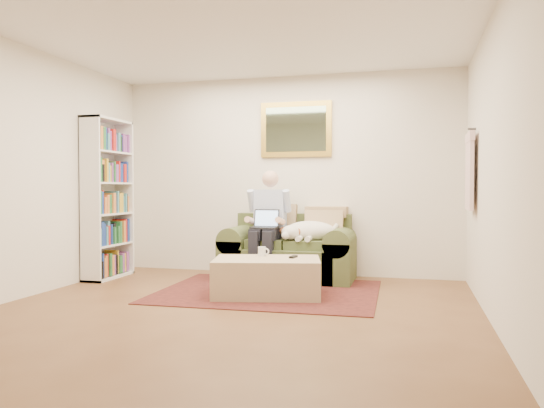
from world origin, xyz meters
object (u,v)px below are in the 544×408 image
at_px(sofa, 289,257).
at_px(ottoman, 267,277).
at_px(seated_man, 267,225).
at_px(coffee_mug, 262,251).
at_px(laptop, 265,223).
at_px(sleeping_dog, 310,231).
at_px(bookshelf, 108,199).

distance_m(sofa, ottoman, 1.08).
distance_m(seated_man, coffee_mug, 0.80).
bearing_deg(laptop, ottoman, -73.45).
distance_m(seated_man, ottoman, 1.07).
bearing_deg(coffee_mug, sofa, 84.24).
relative_size(laptop, coffee_mug, 3.12).
relative_size(sofa, sleeping_dog, 2.43).
height_order(laptop, ottoman, laptop).
distance_m(sleeping_dog, ottoman, 1.11).
height_order(laptop, coffee_mug, laptop).
xyz_separation_m(sofa, sleeping_dog, (0.29, -0.08, 0.34)).
relative_size(sleeping_dog, coffee_mug, 6.61).
bearing_deg(ottoman, bookshelf, 164.74).
bearing_deg(sofa, bookshelf, -168.39).
height_order(seated_man, laptop, seated_man).
height_order(sleeping_dog, ottoman, sleeping_dog).
distance_m(sleeping_dog, coffee_mug, 0.91).
distance_m(laptop, ottoman, 1.03).
xyz_separation_m(seated_man, ottoman, (0.26, -0.93, -0.48)).
bearing_deg(sleeping_dog, laptop, -166.36).
bearing_deg(sleeping_dog, coffee_mug, -114.94).
xyz_separation_m(seated_man, bookshelf, (-1.99, -0.31, 0.32)).
bearing_deg(sofa, ottoman, -89.17).
relative_size(sofa, ottoman, 1.47).
bearing_deg(laptop, sofa, 41.02).
bearing_deg(laptop, coffee_mug, -77.61).
xyz_separation_m(ottoman, bookshelf, (-2.25, 0.61, 0.80)).
bearing_deg(bookshelf, seated_man, 8.88).
distance_m(sofa, laptop, 0.54).
height_order(sleeping_dog, coffee_mug, sleeping_dog).
relative_size(seated_man, sleeping_dog, 2.04).
relative_size(sleeping_dog, ottoman, 0.61).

